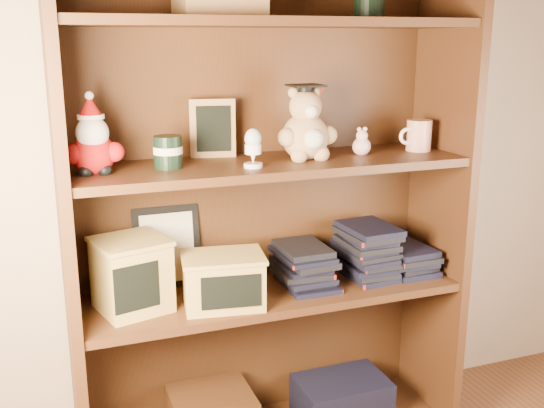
{
  "coord_description": "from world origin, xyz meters",
  "views": [
    {
      "loc": [
        -0.72,
        -0.4,
        1.3
      ],
      "look_at": [
        -0.09,
        1.3,
        0.82
      ],
      "focal_mm": 42.0,
      "sensor_mm": 36.0,
      "label": 1
    }
  ],
  "objects_px": {
    "teacher_mug": "(418,135)",
    "treats_box": "(132,274)",
    "bookcase": "(265,213)",
    "grad_teddy_bear": "(306,130)"
  },
  "relations": [
    {
      "from": "teacher_mug",
      "to": "treats_box",
      "type": "xyz_separation_m",
      "value": [
        -0.91,
        -0.0,
        -0.34
      ]
    },
    {
      "from": "teacher_mug",
      "to": "treats_box",
      "type": "height_order",
      "value": "teacher_mug"
    },
    {
      "from": "teacher_mug",
      "to": "treats_box",
      "type": "relative_size",
      "value": 0.47
    },
    {
      "from": "bookcase",
      "to": "teacher_mug",
      "type": "relative_size",
      "value": 14.55
    },
    {
      "from": "bookcase",
      "to": "grad_teddy_bear",
      "type": "height_order",
      "value": "bookcase"
    },
    {
      "from": "grad_teddy_bear",
      "to": "teacher_mug",
      "type": "xyz_separation_m",
      "value": [
        0.39,
        0.01,
        -0.04
      ]
    },
    {
      "from": "grad_teddy_bear",
      "to": "treats_box",
      "type": "relative_size",
      "value": 0.96
    },
    {
      "from": "bookcase",
      "to": "teacher_mug",
      "type": "bearing_deg",
      "value": -5.85
    },
    {
      "from": "bookcase",
      "to": "teacher_mug",
      "type": "xyz_separation_m",
      "value": [
        0.49,
        -0.05,
        0.22
      ]
    },
    {
      "from": "teacher_mug",
      "to": "treats_box",
      "type": "distance_m",
      "value": 0.97
    }
  ]
}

